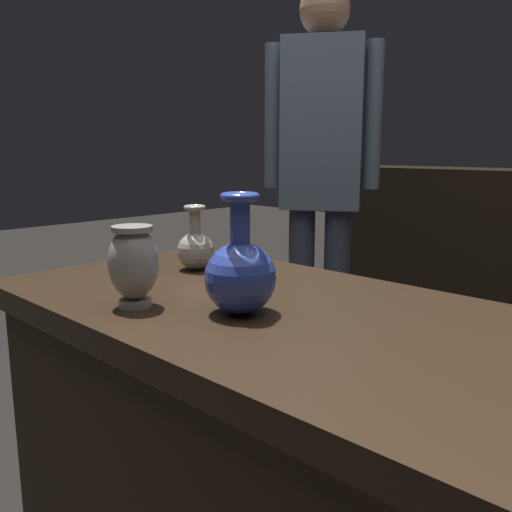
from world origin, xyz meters
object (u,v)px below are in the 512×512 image
(vase_centerpiece, at_px, (239,273))
(vase_left_accent, at_px, (195,248))
(vase_tall_behind, at_px, (133,263))
(visitor_near_left, at_px, (321,167))

(vase_centerpiece, relative_size, vase_left_accent, 1.37)
(vase_tall_behind, xyz_separation_m, visitor_near_left, (-0.54, 1.26, 0.14))
(vase_left_accent, height_order, visitor_near_left, visitor_near_left)
(vase_centerpiece, distance_m, visitor_near_left, 1.36)
(vase_left_accent, xyz_separation_m, visitor_near_left, (-0.36, 0.97, 0.17))
(vase_tall_behind, height_order, visitor_near_left, visitor_near_left)
(vase_centerpiece, relative_size, vase_tall_behind, 1.42)
(vase_centerpiece, height_order, visitor_near_left, visitor_near_left)
(vase_centerpiece, xyz_separation_m, visitor_near_left, (-0.71, 1.15, 0.15))
(vase_centerpiece, distance_m, vase_tall_behind, 0.20)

